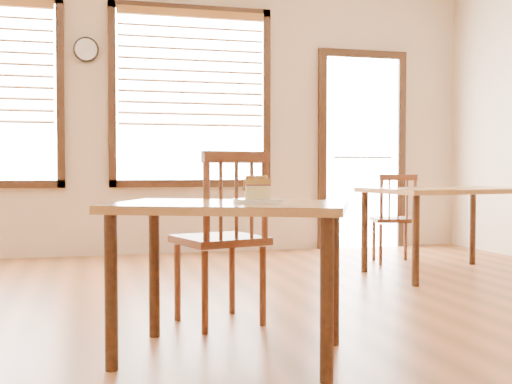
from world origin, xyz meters
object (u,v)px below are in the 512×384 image
at_px(cafe_chair_second, 395,218).
at_px(cake_slice, 257,187).
at_px(cafe_table_main, 230,225).
at_px(cafe_chair_main, 223,237).
at_px(cafe_table_second, 447,198).
at_px(plate, 258,201).
at_px(wall_clock, 86,50).

relative_size(cafe_chair_second, cake_slice, 6.38).
relative_size(cafe_table_main, cafe_chair_main, 1.28).
relative_size(cafe_table_second, cafe_chair_second, 1.65).
distance_m(cafe_table_main, cafe_chair_second, 3.44).
distance_m(cafe_chair_main, cafe_chair_second, 2.90).
bearing_deg(cafe_table_main, plate, -1.97).
xyz_separation_m(plate, cake_slice, (-0.00, 0.00, 0.07)).
relative_size(wall_clock, cafe_chair_main, 0.25).
xyz_separation_m(cafe_table_main, cafe_table_second, (2.35, 1.93, 0.02)).
xyz_separation_m(cafe_table_second, cafe_chair_second, (-0.14, 0.71, -0.22)).
relative_size(cafe_table_main, cake_slice, 9.60).
bearing_deg(cafe_table_second, plate, -145.53).
bearing_deg(plate, cafe_table_main, 153.74).
height_order(cafe_table_main, cafe_chair_second, cafe_chair_second).
bearing_deg(plate, cafe_chair_second, 52.33).
distance_m(cafe_chair_second, cake_slice, 3.43).
distance_m(cafe_table_second, cafe_chair_second, 0.75).
bearing_deg(wall_clock, cake_slice, -78.60).
bearing_deg(cake_slice, cafe_table_main, 162.29).
relative_size(cafe_chair_main, cake_slice, 7.47).
distance_m(wall_clock, cafe_table_second, 3.89).
bearing_deg(plate, cafe_table_second, 41.81).
distance_m(cafe_chair_main, cake_slice, 0.77).
distance_m(cafe_table_second, plate, 2.99).
relative_size(cafe_table_second, plate, 6.14).
xyz_separation_m(cafe_table_main, cake_slice, (0.12, -0.06, 0.18)).
bearing_deg(plate, wall_clock, 101.43).
height_order(wall_clock, cafe_chair_second, wall_clock).
distance_m(cafe_table_main, plate, 0.18).
height_order(cafe_table_main, cafe_table_second, same).
bearing_deg(cafe_chair_second, plate, 65.79).
height_order(wall_clock, plate, wall_clock).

